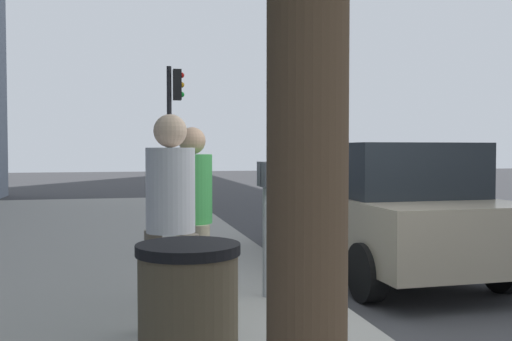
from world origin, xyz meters
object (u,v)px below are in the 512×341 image
Objects in this scene: pedestrian_bystander at (171,205)px; trash_bin at (188,332)px; parking_meter at (266,200)px; pedestrian_at_meter at (192,202)px; parked_sedan_near at (383,207)px; traffic_signal at (173,114)px.

trash_bin is (-1.47, 0.03, -0.58)m from pedestrian_bystander.
parking_meter is 1.40× the size of trash_bin.
pedestrian_at_meter is at bearing 28.81° from pedestrian_bystander.
pedestrian_at_meter reaches higher than parking_meter.
parking_meter is 0.32× the size of parked_sedan_near.
trash_bin is (-2.57, 1.10, -0.51)m from parking_meter.
parked_sedan_near is at bearing 11.34° from pedestrian_at_meter.
traffic_signal reaches higher than parking_meter.
traffic_signal is (7.18, 2.22, 1.68)m from parked_sedan_near.
trash_bin is (-4.03, 3.12, -0.24)m from parked_sedan_near.
pedestrian_bystander reaches higher than parking_meter.
parking_meter reaches higher than trash_bin.
pedestrian_bystander reaches higher than pedestrian_at_meter.
pedestrian_bystander reaches higher than parked_sedan_near.
pedestrian_at_meter is 0.49× the size of traffic_signal.
pedestrian_at_meter is 0.96× the size of pedestrian_bystander.
traffic_signal reaches higher than pedestrian_bystander.
pedestrian_bystander is 0.51× the size of traffic_signal.
pedestrian_at_meter is 0.85m from pedestrian_bystander.
parking_meter is at bearing 3.13° from pedestrian_bystander.
parking_meter is at bearing 125.82° from parked_sedan_near.
parking_meter is 0.81× the size of pedestrian_at_meter.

